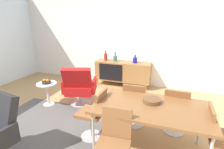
# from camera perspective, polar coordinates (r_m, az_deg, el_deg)

# --- Properties ---
(ground_plane) EXTENTS (8.32, 8.32, 0.00)m
(ground_plane) POSITION_cam_1_polar(r_m,az_deg,el_deg) (3.50, -12.15, -15.75)
(ground_plane) COLOR tan
(wall_back) EXTENTS (6.80, 0.12, 2.80)m
(wall_back) POSITION_cam_1_polar(r_m,az_deg,el_deg) (5.33, 1.79, 12.18)
(wall_back) COLOR white
(wall_back) RESTS_ON ground_plane
(sideboard) EXTENTS (1.60, 0.45, 0.72)m
(sideboard) POSITION_cam_1_polar(r_m,az_deg,el_deg) (5.15, 3.48, 1.06)
(sideboard) COLOR olive
(sideboard) RESTS_ON ground_plane
(vase_cobalt) EXTENTS (0.11, 0.11, 0.28)m
(vase_cobalt) POSITION_cam_1_polar(r_m,az_deg,el_deg) (5.13, 1.04, 5.29)
(vase_cobalt) COLOR #337266
(vase_cobalt) RESTS_ON sideboard
(vase_sculptural_dark) EXTENTS (0.12, 0.12, 0.23)m
(vase_sculptural_dark) POSITION_cam_1_polar(r_m,az_deg,el_deg) (4.98, 7.47, 4.66)
(vase_sculptural_dark) COLOR navy
(vase_sculptural_dark) RESTS_ON sideboard
(vase_ceramic_small) EXTENTS (0.10, 0.10, 0.30)m
(vase_ceramic_small) POSITION_cam_1_polar(r_m,az_deg,el_deg) (5.22, -2.07, 5.72)
(vase_ceramic_small) COLOR maroon
(vase_ceramic_small) RESTS_ON sideboard
(dining_table) EXTENTS (1.60, 0.90, 0.74)m
(dining_table) POSITION_cam_1_polar(r_m,az_deg,el_deg) (2.57, 12.54, -10.78)
(dining_table) COLOR brown
(dining_table) RESTS_ON ground_plane
(wooden_bowl_on_table) EXTENTS (0.26, 0.26, 0.06)m
(wooden_bowl_on_table) POSITION_cam_1_polar(r_m,az_deg,el_deg) (2.64, 12.76, -8.22)
(wooden_bowl_on_table) COLOR brown
(wooden_bowl_on_table) RESTS_ON dining_table
(dining_chair_far_end) EXTENTS (0.43, 0.41, 0.86)m
(dining_chair_far_end) POSITION_cam_1_polar(r_m,az_deg,el_deg) (2.76, 31.62, -16.60)
(dining_chair_far_end) COLOR brown
(dining_chair_far_end) RESTS_ON ground_plane
(dining_chair_front_left) EXTENTS (0.43, 0.45, 0.86)m
(dining_chair_front_left) POSITION_cam_1_polar(r_m,az_deg,el_deg) (2.30, 0.73, -20.95)
(dining_chair_front_left) COLOR brown
(dining_chair_front_left) RESTS_ON ground_plane
(dining_chair_back_left) EXTENTS (0.42, 0.44, 0.86)m
(dining_chair_back_left) POSITION_cam_1_polar(r_m,az_deg,el_deg) (3.21, 7.39, -9.03)
(dining_chair_back_left) COLOR brown
(dining_chair_back_left) RESTS_ON ground_plane
(dining_chair_near_window) EXTENTS (0.43, 0.40, 0.86)m
(dining_chair_near_window) POSITION_cam_1_polar(r_m,az_deg,el_deg) (2.90, -5.86, -12.12)
(dining_chair_near_window) COLOR brown
(dining_chair_near_window) RESTS_ON ground_plane
(dining_chair_back_right) EXTENTS (0.42, 0.44, 0.86)m
(dining_chair_back_right) POSITION_cam_1_polar(r_m,az_deg,el_deg) (3.17, 19.97, -10.46)
(dining_chair_back_right) COLOR brown
(dining_chair_back_right) RESTS_ON ground_plane
(lounge_chair_red) EXTENTS (0.84, 0.81, 0.95)m
(lounge_chair_red) POSITION_cam_1_polar(r_m,az_deg,el_deg) (4.03, -10.58, -3.60)
(lounge_chair_red) COLOR red
(lounge_chair_red) RESTS_ON ground_plane
(side_table_round) EXTENTS (0.44, 0.44, 0.52)m
(side_table_round) POSITION_cam_1_polar(r_m,az_deg,el_deg) (4.29, -20.24, -5.16)
(side_table_round) COLOR white
(side_table_round) RESTS_ON ground_plane
(fruit_bowl) EXTENTS (0.20, 0.20, 0.11)m
(fruit_bowl) POSITION_cam_1_polar(r_m,az_deg,el_deg) (4.21, -20.58, -2.22)
(fruit_bowl) COLOR #262628
(fruit_bowl) RESTS_ON side_table_round
(area_rug) EXTENTS (2.20, 1.70, 0.01)m
(area_rug) POSITION_cam_1_polar(r_m,az_deg,el_deg) (3.64, -20.09, -15.05)
(area_rug) COLOR #595654
(area_rug) RESTS_ON ground_plane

